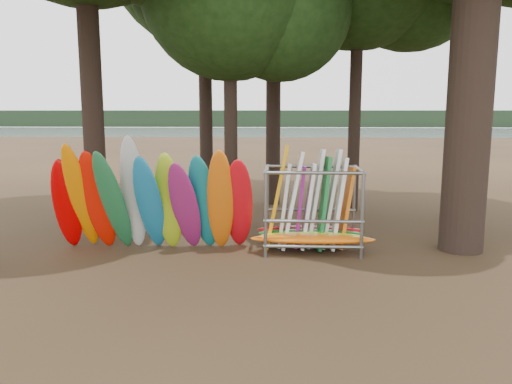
{
  "coord_description": "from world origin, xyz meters",
  "views": [
    {
      "loc": [
        -0.02,
        -12.43,
        3.65
      ],
      "look_at": [
        -0.75,
        1.5,
        1.4
      ],
      "focal_mm": 35.0,
      "sensor_mm": 36.0,
      "label": 1
    }
  ],
  "objects": [
    {
      "name": "lake",
      "position": [
        0.0,
        60.0,
        0.0
      ],
      "size": [
        160.0,
        160.0,
        0.0
      ],
      "primitive_type": "plane",
      "color": "gray",
      "rests_on": "ground"
    },
    {
      "name": "ground",
      "position": [
        0.0,
        0.0,
        0.0
      ],
      "size": [
        120.0,
        120.0,
        0.0
      ],
      "primitive_type": "plane",
      "color": "#47331E",
      "rests_on": "ground"
    },
    {
      "name": "storage_rack",
      "position": [
        0.78,
        0.53,
        1.03
      ],
      "size": [
        3.22,
        1.56,
        2.82
      ],
      "color": "slate",
      "rests_on": "ground"
    },
    {
      "name": "kayak_row",
      "position": [
        -3.37,
        0.12,
        1.34
      ],
      "size": [
        5.38,
        2.09,
        3.21
      ],
      "color": "#D60002",
      "rests_on": "ground"
    },
    {
      "name": "far_shore",
      "position": [
        0.0,
        110.0,
        2.0
      ],
      "size": [
        160.0,
        4.0,
        4.0
      ],
      "primitive_type": "cube",
      "color": "black",
      "rests_on": "ground"
    }
  ]
}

